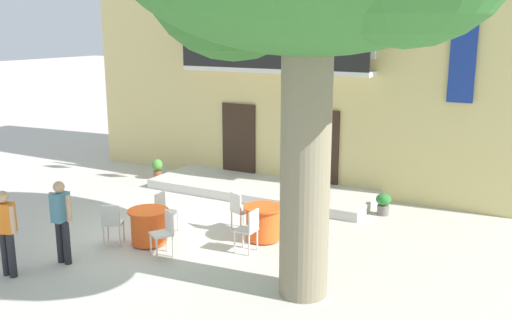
{
  "coord_description": "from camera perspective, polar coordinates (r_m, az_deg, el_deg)",
  "views": [
    {
      "loc": [
        7.6,
        -9.27,
        4.49
      ],
      "look_at": [
        1.12,
        2.61,
        1.3
      ],
      "focal_mm": 39.56,
      "sensor_mm": 36.0,
      "label": 1
    }
  ],
  "objects": [
    {
      "name": "cafe_chair_middle_2",
      "position": [
        11.51,
        -9.21,
        -7.04
      ],
      "size": [
        0.55,
        0.55,
        0.91
      ],
      "color": "silver",
      "rests_on": "ground"
    },
    {
      "name": "pedestrian_by_tree",
      "position": [
        11.28,
        -23.99,
        -6.35
      ],
      "size": [
        0.53,
        0.33,
        1.64
      ],
      "color": "#232328",
      "rests_on": "ground"
    },
    {
      "name": "cafe_chair_near_tree_2",
      "position": [
        12.43,
        4.02,
        -5.35
      ],
      "size": [
        0.56,
        0.56,
        0.91
      ],
      "color": "silver",
      "rests_on": "ground"
    },
    {
      "name": "ground_planter_left",
      "position": [
        17.28,
        -9.95,
        -0.8
      ],
      "size": [
        0.33,
        0.33,
        0.62
      ],
      "color": "#995638",
      "rests_on": "ground"
    },
    {
      "name": "ground_plane",
      "position": [
        12.8,
        -10.14,
        -7.49
      ],
      "size": [
        120.0,
        120.0,
        0.0
      ],
      "primitive_type": "plane",
      "color": "beige"
    },
    {
      "name": "cafe_chair_near_tree_0",
      "position": [
        12.68,
        -1.7,
        -4.95
      ],
      "size": [
        0.52,
        0.52,
        0.91
      ],
      "color": "silver",
      "rests_on": "ground"
    },
    {
      "name": "cafe_table_near_tree",
      "position": [
        12.21,
        0.73,
        -6.35
      ],
      "size": [
        0.86,
        0.86,
        0.76
      ],
      "color": "#EA561E",
      "rests_on": "ground"
    },
    {
      "name": "building_facade",
      "position": [
        17.73,
        5.26,
        10.82
      ],
      "size": [
        13.0,
        5.09,
        7.5
      ],
      "color": "#DBC67F",
      "rests_on": "ground"
    },
    {
      "name": "cafe_chair_near_tree_1",
      "position": [
        11.51,
        -0.71,
        -6.87
      ],
      "size": [
        0.4,
        0.4,
        0.91
      ],
      "color": "silver",
      "rests_on": "ground"
    },
    {
      "name": "cafe_chair_middle_0",
      "position": [
        12.79,
        -9.26,
        -4.96
      ],
      "size": [
        0.44,
        0.44,
        0.91
      ],
      "color": "silver",
      "rests_on": "ground"
    },
    {
      "name": "ground_planter_right",
      "position": [
        14.18,
        12.75,
        -4.25
      ],
      "size": [
        0.37,
        0.37,
        0.54
      ],
      "color": "slate",
      "rests_on": "ground"
    },
    {
      "name": "cafe_table_middle",
      "position": [
        12.2,
        -10.81,
        -6.61
      ],
      "size": [
        0.86,
        0.86,
        0.76
      ],
      "color": "#EA561E",
      "rests_on": "ground"
    },
    {
      "name": "entrance_step_platform",
      "position": [
        15.6,
        0.51,
        -2.99
      ],
      "size": [
        6.25,
        2.11,
        0.25
      ],
      "primitive_type": "cube",
      "color": "silver",
      "rests_on": "ground"
    },
    {
      "name": "pedestrian_near_entrance",
      "position": [
        11.5,
        -19.09,
        -5.51
      ],
      "size": [
        0.53,
        0.35,
        1.65
      ],
      "color": "#232328",
      "rests_on": "ground"
    },
    {
      "name": "cafe_chair_middle_1",
      "position": [
        12.25,
        -14.36,
        -6.03
      ],
      "size": [
        0.54,
        0.54,
        0.91
      ],
      "color": "silver",
      "rests_on": "ground"
    }
  ]
}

